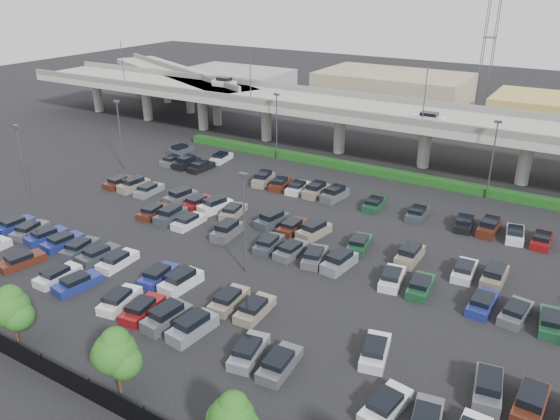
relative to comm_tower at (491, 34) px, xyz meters
name	(u,v)px	position (x,y,z in m)	size (l,w,h in m)	color
ground	(287,241)	(-4.00, -74.00, -15.61)	(280.00, 280.00, 0.00)	black
overpass	(393,117)	(-4.21, -42.01, -8.64)	(150.00, 13.00, 15.80)	#97968E
on_ramp	(178,76)	(-56.10, -30.95, -8.76)	(50.93, 30.13, 8.80)	#97968E
hedge	(374,171)	(-4.00, -49.00, -15.06)	(66.00, 1.60, 1.10)	#103811
fence	(80,386)	(-4.05, -102.00, -14.71)	(70.00, 0.10, 2.00)	black
tree_row	(100,347)	(-3.30, -100.53, -12.09)	(65.07, 3.66, 5.94)	#332316
parked_cars	(263,244)	(-5.13, -77.11, -15.01)	(63.03, 41.64, 1.67)	#471D13
light_poles	(265,175)	(-8.12, -72.00, -9.37)	(66.90, 48.38, 10.30)	#46474B
distant_buildings	(514,109)	(8.38, -12.19, -11.87)	(138.00, 24.00, 9.00)	gray
comm_tower	(491,34)	(0.00, 0.00, 0.00)	(2.40, 2.40, 30.00)	#46474B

